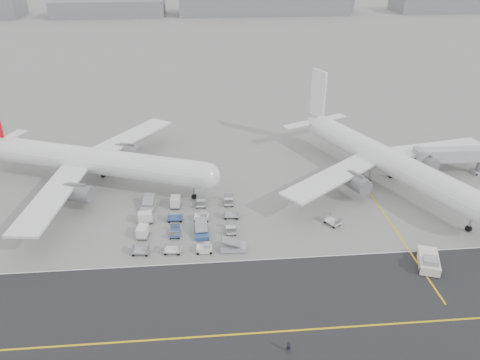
{
  "coord_description": "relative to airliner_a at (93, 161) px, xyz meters",
  "views": [
    {
      "loc": [
        -4.24,
        -63.48,
        47.62
      ],
      "look_at": [
        2.45,
        12.0,
        7.48
      ],
      "focal_mm": 35.0,
      "sensor_mm": 36.0,
      "label": 1
    }
  ],
  "objects": [
    {
      "name": "ground",
      "position": [
        27.06,
        -26.89,
        -5.57
      ],
      "size": [
        700.0,
        700.0,
        0.0
      ],
      "primitive_type": "plane",
      "color": "gray",
      "rests_on": "ground"
    },
    {
      "name": "taxiway",
      "position": [
        32.08,
        -44.87,
        -5.56
      ],
      "size": [
        220.0,
        59.0,
        0.03
      ],
      "color": "#262628",
      "rests_on": "ground"
    },
    {
      "name": "horizon_buildings",
      "position": [
        57.06,
        233.11,
        -5.57
      ],
      "size": [
        520.0,
        28.0,
        28.0
      ],
      "primitive_type": null,
      "color": "slate",
      "rests_on": "ground"
    },
    {
      "name": "airliner_a",
      "position": [
        0.0,
        0.0,
        0.0
      ],
      "size": [
        53.41,
        52.4,
        19.32
      ],
      "rotation": [
        0.0,
        0.0,
        1.2
      ],
      "color": "white",
      "rests_on": "ground"
    },
    {
      "name": "airliner_b",
      "position": [
        61.04,
        -4.25,
        -0.12
      ],
      "size": [
        50.43,
        51.65,
        18.9
      ],
      "rotation": [
        0.0,
        0.0,
        0.42
      ],
      "color": "white",
      "rests_on": "ground"
    },
    {
      "name": "pushback_tug",
      "position": [
        58.38,
        -33.03,
        -4.59
      ],
      "size": [
        4.94,
        8.39,
        2.39
      ],
      "rotation": [
        0.0,
        0.0,
        -0.33
      ],
      "color": "beige",
      "rests_on": "ground"
    },
    {
      "name": "jet_bridge",
      "position": [
        77.13,
        -2.13,
        -1.13
      ],
      "size": [
        16.88,
        3.46,
        6.37
      ],
      "rotation": [
        0.0,
        0.0,
        -0.02
      ],
      "color": "gray",
      "rests_on": "ground"
    },
    {
      "name": "gse_cluster",
      "position": [
        19.73,
        -18.46,
        -5.57
      ],
      "size": [
        24.55,
        23.71,
        2.18
      ],
      "primitive_type": null,
      "rotation": [
        0.0,
        0.0,
        -0.03
      ],
      "color": "#9E9EA3",
      "rests_on": "ground"
    },
    {
      "name": "stray_dolly",
      "position": [
        46.17,
        -19.75,
        -5.57
      ],
      "size": [
        3.02,
        3.37,
        1.77
      ],
      "primitive_type": null,
      "rotation": [
        0.0,
        0.0,
        0.56
      ],
      "color": "silver",
      "rests_on": "ground"
    },
    {
      "name": "ground_crew_a",
      "position": [
        32.81,
        -48.29,
        -4.73
      ],
      "size": [
        0.66,
        0.47,
        1.68
      ],
      "primitive_type": "imported",
      "rotation": [
        0.0,
        0.0,
        0.12
      ],
      "color": "black",
      "rests_on": "ground"
    }
  ]
}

